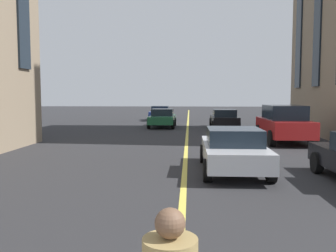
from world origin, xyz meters
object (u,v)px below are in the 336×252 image
Objects in this scene: car_black_parked_b at (224,118)px; car_red_mid at (284,123)px; car_blue_near at (160,113)px; car_green_trailing at (162,118)px; car_silver_oncoming at (233,149)px.

car_black_parked_b is 8.33m from car_red_mid.
car_red_mid is (-16.31, -7.60, 0.27)m from car_blue_near.
car_black_parked_b is 4.60m from car_green_trailing.
car_blue_near is at bearing 10.08° from car_silver_oncoming.
car_red_mid reaches higher than car_black_parked_b.
car_red_mid is at bearing -24.91° from car_silver_oncoming.
car_green_trailing is at bearing 82.51° from car_black_parked_b.
car_green_trailing is at bearing 38.29° from car_red_mid.
car_black_parked_b is 15.38m from car_silver_oncoming.
car_red_mid is at bearing -164.40° from car_black_parked_b.
car_blue_near and car_silver_oncoming have the same top height.
car_silver_oncoming is at bearing -169.92° from car_blue_near.
car_red_mid is (-8.62, -6.80, 0.27)m from car_green_trailing.
car_black_parked_b is at bearing 15.60° from car_red_mid.
car_green_trailing is 1.00× the size of car_silver_oncoming.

